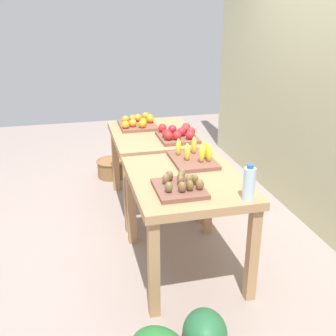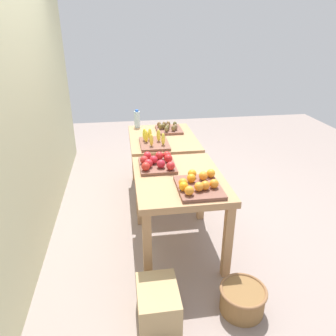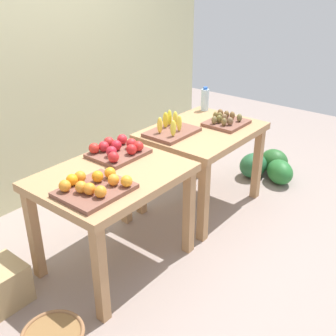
% 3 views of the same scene
% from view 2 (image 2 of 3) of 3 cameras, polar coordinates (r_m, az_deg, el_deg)
% --- Properties ---
extents(ground_plane, '(8.00, 8.00, 0.00)m').
position_cam_2_polar(ground_plane, '(3.74, 0.26, -8.46)').
color(ground_plane, gray).
extents(back_wall, '(4.40, 0.12, 3.00)m').
position_cam_2_polar(back_wall, '(3.27, -24.45, 12.94)').
color(back_wall, beige).
rests_on(back_wall, ground_plane).
extents(display_table_left, '(1.04, 0.80, 0.77)m').
position_cam_2_polar(display_table_left, '(2.93, 1.96, -3.53)').
color(display_table_left, '#AD8055').
rests_on(display_table_left, ground_plane).
extents(display_table_right, '(1.04, 0.80, 0.77)m').
position_cam_2_polar(display_table_right, '(3.94, -0.96, 4.06)').
color(display_table_right, '#AD8055').
rests_on(display_table_right, ground_plane).
extents(orange_bin, '(0.44, 0.38, 0.11)m').
position_cam_2_polar(orange_bin, '(2.66, 5.41, -2.97)').
color(orange_bin, brown).
rests_on(orange_bin, display_table_left).
extents(apple_bin, '(0.40, 0.34, 0.11)m').
position_cam_2_polar(apple_bin, '(3.05, -2.01, 0.99)').
color(apple_bin, brown).
rests_on(apple_bin, display_table_left).
extents(banana_crate, '(0.44, 0.32, 0.17)m').
position_cam_2_polar(banana_crate, '(3.62, -2.59, 4.76)').
color(banana_crate, brown).
rests_on(banana_crate, display_table_right).
extents(kiwi_bin, '(0.36, 0.32, 0.10)m').
position_cam_2_polar(kiwi_bin, '(4.11, 0.05, 7.11)').
color(kiwi_bin, brown).
rests_on(kiwi_bin, display_table_right).
extents(water_bottle, '(0.08, 0.08, 0.23)m').
position_cam_2_polar(water_bottle, '(4.27, -5.56, 8.72)').
color(water_bottle, silver).
rests_on(water_bottle, display_table_right).
extents(watermelon_pile, '(0.59, 0.66, 0.27)m').
position_cam_2_polar(watermelon_pile, '(5.03, 0.50, 2.23)').
color(watermelon_pile, '#29612B').
rests_on(watermelon_pile, ground_plane).
extents(wicker_basket, '(0.36, 0.36, 0.21)m').
position_cam_2_polar(wicker_basket, '(2.70, 13.20, -21.87)').
color(wicker_basket, olive).
rests_on(wicker_basket, ground_plane).
extents(cardboard_produce_box, '(0.40, 0.30, 0.29)m').
position_cam_2_polar(cardboard_produce_box, '(2.56, -1.80, -23.21)').
color(cardboard_produce_box, tan).
rests_on(cardboard_produce_box, ground_plane).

